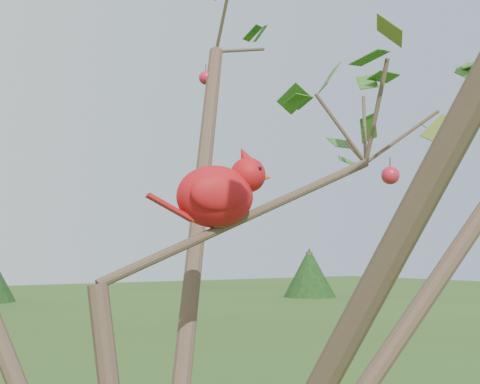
% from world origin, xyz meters
% --- Properties ---
extents(crabapple_tree, '(2.35, 2.05, 2.95)m').
position_xyz_m(crabapple_tree, '(0.03, -0.02, 2.12)').
color(crabapple_tree, '#3C2A20').
rests_on(crabapple_tree, ground).
extents(cardinal, '(0.24, 0.15, 0.17)m').
position_xyz_m(cardinal, '(0.18, 0.08, 2.12)').
color(cardinal, red).
rests_on(cardinal, ground).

